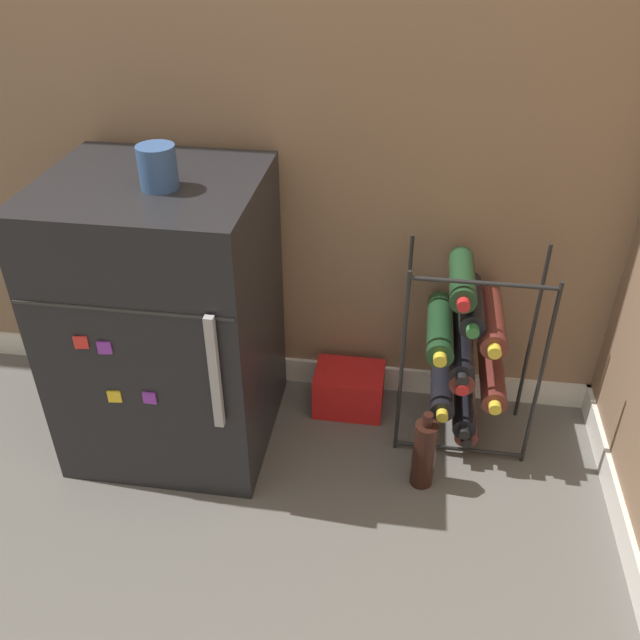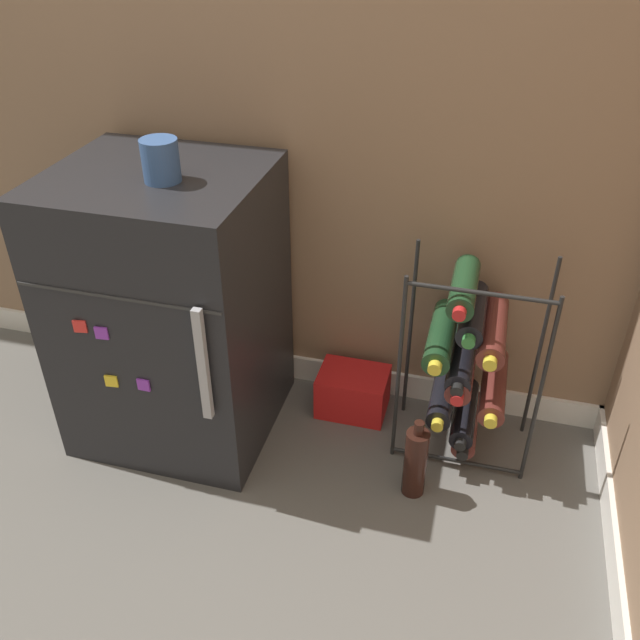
{
  "view_description": "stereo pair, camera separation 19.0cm",
  "coord_description": "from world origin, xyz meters",
  "px_view_note": "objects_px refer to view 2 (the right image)",
  "views": [
    {
      "loc": [
        0.29,
        -1.25,
        1.51
      ],
      "look_at": [
        0.05,
        0.36,
        0.42
      ],
      "focal_mm": 38.0,
      "sensor_mm": 36.0,
      "label": 1
    },
    {
      "loc": [
        0.48,
        -1.21,
        1.51
      ],
      "look_at": [
        0.05,
        0.36,
        0.42
      ],
      "focal_mm": 38.0,
      "sensor_mm": 36.0,
      "label": 2
    }
  ],
  "objects_px": {
    "fridge_top_cup": "(161,160)",
    "loose_bottle_floor": "(415,462)",
    "wine_rack": "(467,361)",
    "mini_fridge": "(172,309)",
    "soda_box": "(353,391)"
  },
  "relations": [
    {
      "from": "soda_box",
      "to": "loose_bottle_floor",
      "type": "xyz_separation_m",
      "value": [
        0.25,
        -0.3,
        0.04
      ]
    },
    {
      "from": "fridge_top_cup",
      "to": "loose_bottle_floor",
      "type": "height_order",
      "value": "fridge_top_cup"
    },
    {
      "from": "loose_bottle_floor",
      "to": "soda_box",
      "type": "bearing_deg",
      "value": 129.27
    },
    {
      "from": "wine_rack",
      "to": "fridge_top_cup",
      "type": "height_order",
      "value": "fridge_top_cup"
    },
    {
      "from": "wine_rack",
      "to": "loose_bottle_floor",
      "type": "distance_m",
      "value": 0.33
    },
    {
      "from": "mini_fridge",
      "to": "wine_rack",
      "type": "height_order",
      "value": "mini_fridge"
    },
    {
      "from": "fridge_top_cup",
      "to": "loose_bottle_floor",
      "type": "relative_size",
      "value": 0.41
    },
    {
      "from": "mini_fridge",
      "to": "wine_rack",
      "type": "xyz_separation_m",
      "value": [
        0.86,
        0.11,
        -0.1
      ]
    },
    {
      "from": "mini_fridge",
      "to": "fridge_top_cup",
      "type": "xyz_separation_m",
      "value": [
        0.05,
        -0.04,
        0.48
      ]
    },
    {
      "from": "mini_fridge",
      "to": "soda_box",
      "type": "height_order",
      "value": "mini_fridge"
    },
    {
      "from": "soda_box",
      "to": "wine_rack",
      "type": "bearing_deg",
      "value": -11.37
    },
    {
      "from": "wine_rack",
      "to": "soda_box",
      "type": "bearing_deg",
      "value": 168.63
    },
    {
      "from": "mini_fridge",
      "to": "soda_box",
      "type": "distance_m",
      "value": 0.65
    },
    {
      "from": "fridge_top_cup",
      "to": "loose_bottle_floor",
      "type": "distance_m",
      "value": 1.07
    },
    {
      "from": "wine_rack",
      "to": "loose_bottle_floor",
      "type": "bearing_deg",
      "value": -112.71
    }
  ]
}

